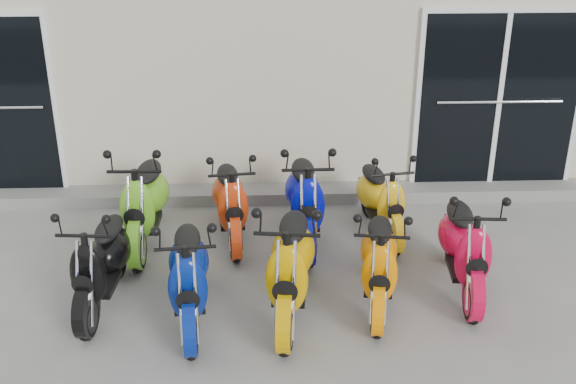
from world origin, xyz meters
name	(u,v)px	position (x,y,z in m)	size (l,w,h in m)	color
ground	(290,286)	(0.00, 0.00, 0.00)	(80.00, 80.00, 0.00)	gray
building	(277,18)	(0.00, 5.20, 1.60)	(14.00, 6.00, 3.20)	beige
front_step	(284,194)	(0.00, 2.02, 0.07)	(14.00, 0.40, 0.15)	gray
door_left	(11,101)	(-3.20, 2.17, 1.26)	(1.07, 0.08, 2.22)	black
door_right	(499,96)	(2.60, 2.17, 1.26)	(2.02, 0.08, 2.22)	black
scooter_front_black	(100,252)	(-1.76, -0.25, 0.57)	(0.56, 1.54, 1.14)	black
scooter_front_blue	(188,264)	(-0.93, -0.53, 0.59)	(0.58, 1.59, 1.17)	navy
scooter_front_orange_a	(290,253)	(-0.02, -0.46, 0.64)	(0.63, 1.73, 1.28)	#CE9800
scooter_front_orange_b	(380,252)	(0.81, -0.33, 0.56)	(0.55, 1.51, 1.12)	orange
scooter_front_red	(466,236)	(1.67, -0.11, 0.59)	(0.58, 1.60, 1.18)	red
scooter_back_green	(144,191)	(-1.53, 0.95, 0.63)	(0.62, 1.71, 1.26)	#60B120
scooter_back_red	(230,192)	(-0.61, 1.03, 0.57)	(0.56, 1.53, 1.13)	red
scooter_back_blue	(305,189)	(0.20, 0.96, 0.62)	(0.61, 1.68, 1.24)	#040B9B
scooter_back_yellow	(381,190)	(1.05, 1.07, 0.54)	(0.53, 1.46, 1.07)	yellow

